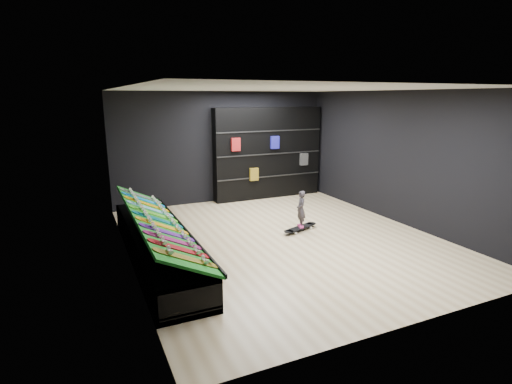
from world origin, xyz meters
name	(u,v)px	position (x,y,z in m)	size (l,w,h in m)	color
floor	(282,239)	(0.00, 0.00, 0.00)	(6.00, 7.00, 0.01)	#D2BC8D
ceiling	(284,89)	(0.00, 0.00, 3.00)	(6.00, 7.00, 0.01)	white
wall_back	(223,147)	(0.00, 3.50, 1.50)	(6.00, 0.02, 3.00)	black
wall_front	(422,213)	(0.00, -3.50, 1.50)	(6.00, 0.02, 3.00)	black
wall_left	(125,180)	(-3.00, 0.00, 1.50)	(0.02, 7.00, 3.00)	black
wall_right	(399,158)	(3.00, 0.00, 1.50)	(0.02, 7.00, 3.00)	black
display_rack	(157,246)	(-2.55, 0.00, 0.25)	(0.90, 4.50, 0.50)	black
turf_ramp	(158,221)	(-2.50, 0.00, 0.71)	(1.00, 4.50, 0.04)	#0F6014
back_shelving	(268,153)	(1.29, 3.32, 1.28)	(3.21, 0.37, 2.57)	black
floor_skateboard	(300,229)	(0.60, 0.28, 0.04)	(0.98, 0.22, 0.09)	black
child	(301,216)	(0.60, 0.28, 0.33)	(0.18, 0.13, 0.48)	black
display_board_0	(186,258)	(-2.49, -1.90, 0.74)	(0.98, 0.22, 0.09)	yellow
display_board_1	(180,249)	(-2.49, -1.52, 0.74)	(0.98, 0.22, 0.09)	red
display_board_2	(173,240)	(-2.49, -1.14, 0.74)	(0.98, 0.22, 0.09)	#E5198C
display_board_3	(168,233)	(-2.49, -0.76, 0.74)	(0.98, 0.22, 0.09)	purple
display_board_4	(163,226)	(-2.49, -0.38, 0.74)	(0.98, 0.22, 0.09)	orange
display_board_5	(159,220)	(-2.49, 0.00, 0.74)	(0.98, 0.22, 0.09)	#0C8C99
display_board_6	(154,214)	(-2.49, 0.38, 0.74)	(0.98, 0.22, 0.09)	green
display_board_7	(151,209)	(-2.49, 0.76, 0.74)	(0.98, 0.22, 0.09)	#0CB2E5
display_board_8	(147,204)	(-2.49, 1.14, 0.74)	(0.98, 0.22, 0.09)	yellow
display_board_9	(144,200)	(-2.49, 1.52, 0.74)	(0.98, 0.22, 0.09)	blue
display_board_10	(141,196)	(-2.49, 1.90, 0.74)	(0.98, 0.22, 0.09)	black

